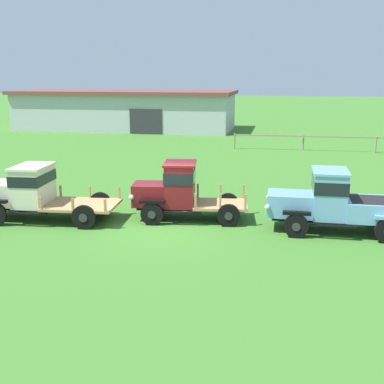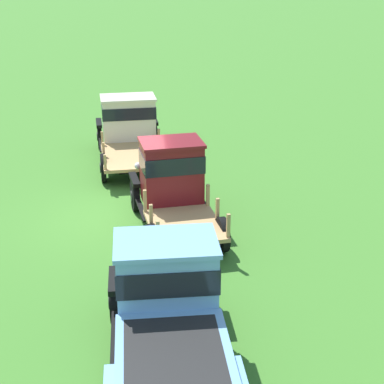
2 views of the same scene
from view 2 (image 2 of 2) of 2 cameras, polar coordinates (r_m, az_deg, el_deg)
ground_plane at (r=16.38m, az=-6.92°, el=-2.38°), size 240.00×240.00×0.00m
vintage_truck_foreground_near at (r=20.99m, az=-6.17°, el=6.55°), size 5.66×2.53×2.17m
vintage_truck_second_in_line at (r=15.62m, az=-2.06°, el=1.21°), size 4.70×2.37×2.29m
vintage_truck_midrow_center at (r=10.33m, az=-2.38°, el=-11.00°), size 4.90×2.16×2.29m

